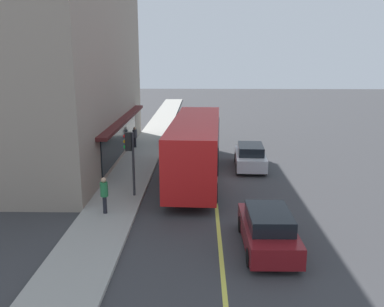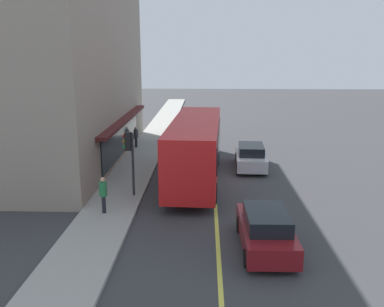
{
  "view_description": "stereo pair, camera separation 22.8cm",
  "coord_description": "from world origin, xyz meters",
  "px_view_note": "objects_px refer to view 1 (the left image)",
  "views": [
    {
      "loc": [
        -23.38,
        0.73,
        7.16
      ],
      "look_at": [
        -0.6,
        1.25,
        1.6
      ],
      "focal_mm": 39.19,
      "sensor_mm": 36.0,
      "label": 1
    },
    {
      "loc": [
        -23.37,
        0.51,
        7.16
      ],
      "look_at": [
        -0.6,
        1.25,
        1.6
      ],
      "focal_mm": 39.19,
      "sensor_mm": 36.0,
      "label": 2
    }
  ],
  "objects_px": {
    "car_maroon": "(268,230)",
    "bus": "(196,147)",
    "car_silver": "(250,157)",
    "pedestrian_mid_block": "(135,135)",
    "car_teal": "(181,134)",
    "traffic_light": "(130,149)",
    "pedestrian_near_storefront": "(104,192)"
  },
  "relations": [
    {
      "from": "traffic_light",
      "to": "pedestrian_mid_block",
      "type": "bearing_deg",
      "value": 7.82
    },
    {
      "from": "car_maroon",
      "to": "pedestrian_mid_block",
      "type": "xyz_separation_m",
      "value": [
        16.18,
        7.47,
        0.33
      ]
    },
    {
      "from": "bus",
      "to": "car_silver",
      "type": "height_order",
      "value": "bus"
    },
    {
      "from": "car_maroon",
      "to": "bus",
      "type": "bearing_deg",
      "value": 18.49
    },
    {
      "from": "traffic_light",
      "to": "pedestrian_mid_block",
      "type": "relative_size",
      "value": 2.07
    },
    {
      "from": "car_teal",
      "to": "car_maroon",
      "type": "height_order",
      "value": "same"
    },
    {
      "from": "bus",
      "to": "car_maroon",
      "type": "height_order",
      "value": "bus"
    },
    {
      "from": "car_teal",
      "to": "car_maroon",
      "type": "distance_m",
      "value": 18.75
    },
    {
      "from": "car_silver",
      "to": "pedestrian_near_storefront",
      "type": "distance_m",
      "value": 10.99
    },
    {
      "from": "pedestrian_mid_block",
      "to": "traffic_light",
      "type": "bearing_deg",
      "value": -172.18
    },
    {
      "from": "car_teal",
      "to": "car_silver",
      "type": "distance_m",
      "value": 8.58
    },
    {
      "from": "car_silver",
      "to": "bus",
      "type": "bearing_deg",
      "value": 129.06
    },
    {
      "from": "bus",
      "to": "traffic_light",
      "type": "xyz_separation_m",
      "value": [
        -2.97,
        3.19,
        0.55
      ]
    },
    {
      "from": "car_maroon",
      "to": "pedestrian_near_storefront",
      "type": "bearing_deg",
      "value": 66.34
    },
    {
      "from": "car_maroon",
      "to": "pedestrian_near_storefront",
      "type": "relative_size",
      "value": 2.61
    },
    {
      "from": "traffic_light",
      "to": "pedestrian_near_storefront",
      "type": "distance_m",
      "value": 2.91
    },
    {
      "from": "car_silver",
      "to": "pedestrian_mid_block",
      "type": "height_order",
      "value": "pedestrian_mid_block"
    },
    {
      "from": "traffic_light",
      "to": "car_maroon",
      "type": "bearing_deg",
      "value": -132.01
    },
    {
      "from": "traffic_light",
      "to": "pedestrian_near_storefront",
      "type": "xyz_separation_m",
      "value": [
        -2.43,
        0.77,
        -1.39
      ]
    },
    {
      "from": "traffic_light",
      "to": "car_maroon",
      "type": "relative_size",
      "value": 0.74
    },
    {
      "from": "car_teal",
      "to": "car_silver",
      "type": "relative_size",
      "value": 1.0
    },
    {
      "from": "car_silver",
      "to": "pedestrian_near_storefront",
      "type": "bearing_deg",
      "value": 138.0
    },
    {
      "from": "car_silver",
      "to": "pedestrian_mid_block",
      "type": "xyz_separation_m",
      "value": [
        5.06,
        8.06,
        0.33
      ]
    },
    {
      "from": "bus",
      "to": "traffic_light",
      "type": "bearing_deg",
      "value": 133.0
    },
    {
      "from": "bus",
      "to": "car_teal",
      "type": "relative_size",
      "value": 2.55
    },
    {
      "from": "pedestrian_near_storefront",
      "to": "traffic_light",
      "type": "bearing_deg",
      "value": -17.47
    },
    {
      "from": "car_silver",
      "to": "pedestrian_near_storefront",
      "type": "relative_size",
      "value": 2.65
    },
    {
      "from": "car_maroon",
      "to": "pedestrian_mid_block",
      "type": "distance_m",
      "value": 17.82
    },
    {
      "from": "car_silver",
      "to": "pedestrian_near_storefront",
      "type": "xyz_separation_m",
      "value": [
        -8.16,
        7.35,
        0.4
      ]
    },
    {
      "from": "traffic_light",
      "to": "pedestrian_mid_block",
      "type": "xyz_separation_m",
      "value": [
        10.78,
        1.48,
        -1.46
      ]
    },
    {
      "from": "bus",
      "to": "car_silver",
      "type": "xyz_separation_m",
      "value": [
        2.75,
        -3.39,
        -1.24
      ]
    },
    {
      "from": "car_maroon",
      "to": "pedestrian_mid_block",
      "type": "relative_size",
      "value": 2.79
    }
  ]
}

